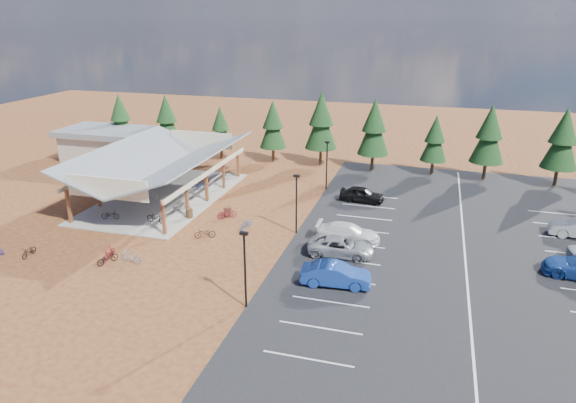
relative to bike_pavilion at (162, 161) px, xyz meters
The scene contains 38 objects.
ground 12.79m from the bike_pavilion, 34.99° to the right, with size 140.00×140.00×0.00m, color #592517.
asphalt_lot 29.03m from the bike_pavilion, ahead, with size 27.00×44.00×0.04m, color black.
concrete_pad 3.77m from the bike_pavilion, 90.00° to the left, with size 10.60×18.60×0.10m, color gray.
bike_pavilion is the anchor object (origin of this frame).
outbuilding 17.89m from the bike_pavilion, 141.84° to the left, with size 11.00×7.00×3.90m.
lamp_post_0 22.69m from the bike_pavilion, 48.58° to the right, with size 0.50×0.25×5.14m.
lamp_post_1 15.83m from the bike_pavilion, 18.43° to the right, with size 0.50×0.25×5.14m.
lamp_post_2 16.57m from the bike_pavilion, 25.02° to the left, with size 0.50×0.25×5.14m.
trash_bin_0 7.45m from the bike_pavilion, 42.25° to the right, with size 0.60×0.60×0.90m, color #453018.
trash_bin_1 9.21m from the bike_pavilion, 21.10° to the right, with size 0.60×0.60×0.90m, color #453018.
pine_0 19.99m from the bike_pavilion, 134.13° to the left, with size 3.34×3.34×7.78m.
pine_1 16.52m from the bike_pavilion, 116.84° to the left, with size 3.39×3.39×7.89m.
pine_2 15.12m from the bike_pavilion, 90.97° to the left, with size 2.86×2.86×6.67m.
pine_3 16.96m from the bike_pavilion, 67.70° to the left, with size 3.28×3.28×7.63m.
pine_4 20.12m from the bike_pavilion, 51.75° to the left, with size 3.82×3.82×8.89m.
pine_5 24.10m from the bike_pavilion, 38.84° to the left, with size 3.63×3.63×8.45m.
pine_6 29.88m from the bike_pavilion, 31.30° to the left, with size 2.95×2.95×6.87m.
pine_7 34.61m from the bike_pavilion, 25.87° to the left, with size 3.61×3.61×8.40m.
pine_8 41.02m from the bike_pavilion, 21.04° to the left, with size 3.64×3.64×8.47m.
bike_0 7.73m from the bike_pavilion, 104.05° to the right, with size 0.55×1.59×0.83m, color black.
bike_1 3.51m from the bike_pavilion, 135.94° to the right, with size 0.48×1.68×1.01m, color #999DA2.
bike_2 4.69m from the bike_pavilion, 142.98° to the left, with size 0.66×1.89×0.99m, color navy.
bike_3 8.23m from the bike_pavilion, 118.27° to the left, with size 0.47×1.66×1.00m, color maroon.
bike_4 7.66m from the bike_pavilion, 67.46° to the right, with size 0.67×1.92×1.01m, color black.
bike_5 5.57m from the bike_pavilion, 40.58° to the right, with size 0.46×1.64×0.98m, color gray.
bike_6 4.97m from the bike_pavilion, 46.82° to the left, with size 0.62×1.79×0.94m, color navy.
bike_7 6.18m from the bike_pavilion, 69.75° to the left, with size 0.46×1.61×0.97m, color maroon.
bike_8 15.56m from the bike_pavilion, 102.74° to the right, with size 0.56×1.60×0.84m, color black.
bike_11 14.28m from the bike_pavilion, 78.30° to the right, with size 0.51×1.81×1.09m, color maroon.
bike_12 14.93m from the bike_pavilion, 77.76° to the right, with size 0.60×1.71×0.90m, color black.
bike_13 14.84m from the bike_pavilion, 71.03° to the right, with size 0.52×1.82×1.10m, color gray.
bike_14 12.31m from the bike_pavilion, 26.18° to the right, with size 0.60×1.72×0.90m, color #1A4D95.
bike_15 9.48m from the bike_pavilion, 23.33° to the right, with size 0.50×1.77×1.07m, color maroon.
bike_16 11.86m from the bike_pavilion, 44.86° to the right, with size 0.60×1.71×0.90m, color black.
car_1 23.81m from the bike_pavilion, 32.70° to the right, with size 1.65×4.73×1.56m, color navy.
car_2 21.23m from the bike_pavilion, 22.77° to the right, with size 2.31×5.02×1.39m, color gray.
car_3 20.44m from the bike_pavilion, 15.78° to the right, with size 2.08×5.11×1.48m, color white.
car_4 19.85m from the bike_pavilion, 12.42° to the left, with size 1.74×4.32×1.47m, color black.
Camera 1 is at (15.28, -36.19, 17.35)m, focal length 32.00 mm.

